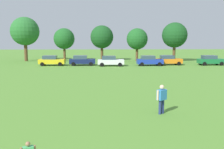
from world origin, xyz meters
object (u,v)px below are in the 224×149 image
Objects in this scene: parked_car_white_2 at (110,61)px; tree_right at (137,39)px; parked_car_yellow_0 at (52,60)px; tree_left at (64,39)px; parked_car_navy_1 at (82,60)px; parked_car_orange_4 at (168,60)px; parked_car_blue_3 at (149,61)px; parked_car_green_5 at (210,60)px; adult_bystander at (162,97)px; tree_far_right at (175,35)px; tree_far_left at (25,31)px; tree_center at (102,37)px.

tree_right is at bearing 57.69° from parked_car_white_2.
tree_left reaches higher than parked_car_yellow_0.
parked_car_orange_4 is (14.86, 0.08, 0.00)m from parked_car_navy_1.
parked_car_green_5 is at bearing 2.19° from parked_car_blue_3.
parked_car_yellow_0 and parked_car_orange_4 have the same top height.
adult_bystander is 28.82m from parked_car_navy_1.
parked_car_orange_4 is 0.64× the size of tree_left.
parked_car_white_2 and parked_car_green_5 have the same top height.
parked_car_blue_3 is 0.65× the size of tree_right.
tree_left is 0.87× the size of tree_far_right.
tree_far_right reaches higher than parked_car_navy_1.
parked_car_blue_3 and parked_car_green_5 have the same top height.
tree_far_left is at bearing 161.43° from parked_car_orange_4.
adult_bystander is 29.19m from parked_car_orange_4.
tree_left is 0.93× the size of tree_center.
tree_left is at bearing 114.04° from parked_car_navy_1.
tree_far_left reaches higher than tree_left.
tree_left is at bearing 145.81° from parked_car_blue_3.
parked_car_blue_3 is at bearing -23.09° from tree_far_left.
parked_car_green_5 is 0.48× the size of tree_far_left.
parked_car_orange_4 is at bearing -36.77° from tree_center.
tree_far_right reaches higher than parked_car_green_5.
parked_car_yellow_0 is at bearing 76.46° from adult_bystander.
adult_bystander is 0.24× the size of tree_center.
tree_right is (14.84, -2.10, -0.06)m from tree_left.
parked_car_yellow_0 is at bearing -179.46° from parked_car_orange_4.
parked_car_green_5 is at bearing 24.50° from adult_bystander.
tree_right is at bearing 173.15° from tree_far_right.
tree_far_right is at bearing 119.94° from parked_car_green_5.
parked_car_navy_1 is 21.98m from parked_car_green_5.
parked_car_orange_4 is at bearing -113.30° from tree_far_right.
parked_car_blue_3 is 1.00× the size of parked_car_orange_4.
parked_car_yellow_0 is at bearing 173.30° from parked_car_white_2.
tree_right is (-4.40, 7.65, 3.60)m from parked_car_orange_4.
parked_car_orange_4 is at bearing 37.37° from adult_bystander.
parked_car_navy_1 is 0.48× the size of tree_far_left.
adult_bystander reaches higher than parked_car_blue_3.
parked_car_yellow_0 is 19.94m from parked_car_orange_4.
tree_far_left is (-23.45, 10.00, 5.14)m from parked_car_blue_3.
tree_far_right is (6.42, 7.71, 4.36)m from parked_car_blue_3.
tree_far_right is (13.00, 8.11, 4.36)m from parked_car_white_2.
parked_car_blue_3 is 0.56× the size of tree_far_right.
parked_car_navy_1 is (-6.86, 27.99, -0.16)m from adult_bystander.
parked_car_blue_3 is (11.35, -0.87, 0.00)m from parked_car_navy_1.
parked_car_green_5 is (7.12, -0.54, 0.00)m from parked_car_orange_4.
tree_far_left is 1.34× the size of tree_right.
parked_car_yellow_0 is at bearing 179.26° from parked_car_green_5.
tree_far_right is at bearing -6.85° from tree_right.
parked_car_blue_3 is 0.64× the size of tree_left.
parked_car_navy_1 is at bearing 165.12° from parked_car_white_2.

